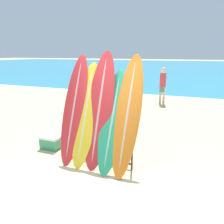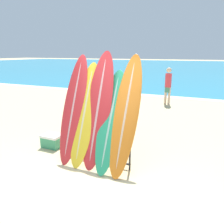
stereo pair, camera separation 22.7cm
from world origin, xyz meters
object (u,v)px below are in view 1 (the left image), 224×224
(person_near_water, at_px, (163,84))
(cooler_box, at_px, (51,142))
(surfboard_slot_1, at_px, (86,114))
(surfboard_slot_2, at_px, (99,109))
(surfboard_slot_4, at_px, (128,114))
(surfboard_slot_0, at_px, (74,109))
(person_mid_beach, at_px, (120,100))
(surfboard_rack, at_px, (99,142))
(surfboard_slot_3, at_px, (112,121))

(person_near_water, relative_size, cooler_box, 3.46)
(surfboard_slot_1, bearing_deg, surfboard_slot_2, 9.07)
(surfboard_slot_4, height_order, cooler_box, surfboard_slot_4)
(surfboard_slot_4, distance_m, cooler_box, 2.32)
(surfboard_slot_0, relative_size, surfboard_slot_1, 1.08)
(surfboard_slot_2, relative_size, person_mid_beach, 1.57)
(surfboard_rack, relative_size, person_mid_beach, 1.00)
(surfboard_slot_3, bearing_deg, surfboard_slot_2, 167.72)
(surfboard_rack, xyz_separation_m, cooler_box, (-1.46, 0.30, -0.34))
(surfboard_rack, height_order, cooler_box, surfboard_rack)
(surfboard_slot_3, bearing_deg, surfboard_rack, -176.96)
(surfboard_slot_3, height_order, person_near_water, surfboard_slot_3)
(person_mid_beach, bearing_deg, surfboard_slot_4, 146.69)
(surfboard_slot_3, xyz_separation_m, cooler_box, (-1.77, 0.28, -0.84))
(person_near_water, distance_m, cooler_box, 6.39)
(surfboard_slot_0, bearing_deg, person_near_water, 81.07)
(surfboard_slot_2, xyz_separation_m, surfboard_slot_4, (0.62, 0.00, -0.03))
(surfboard_slot_0, relative_size, surfboard_slot_4, 0.99)
(surfboard_rack, height_order, surfboard_slot_1, surfboard_slot_1)
(surfboard_slot_1, bearing_deg, surfboard_slot_3, -1.93)
(surfboard_slot_1, relative_size, person_near_water, 1.27)
(surfboard_rack, height_order, surfboard_slot_0, surfboard_slot_0)
(surfboard_rack, distance_m, cooler_box, 1.53)
(surfboard_slot_0, distance_m, surfboard_slot_4, 1.22)
(surfboard_slot_1, bearing_deg, surfboard_slot_0, 175.37)
(surfboard_slot_4, bearing_deg, surfboard_slot_1, -176.98)
(surfboard_slot_2, height_order, person_mid_beach, surfboard_slot_2)
(surfboard_slot_0, distance_m, surfboard_slot_2, 0.59)
(surfboard_slot_4, bearing_deg, person_mid_beach, 112.22)
(surfboard_slot_2, distance_m, cooler_box, 1.80)
(surfboard_slot_3, relative_size, cooler_box, 4.09)
(person_near_water, distance_m, person_mid_beach, 3.71)
(surfboard_slot_1, height_order, person_near_water, surfboard_slot_1)
(surfboard_slot_0, bearing_deg, surfboard_rack, -5.79)
(surfboard_slot_4, height_order, person_mid_beach, surfboard_slot_4)
(surfboard_slot_4, bearing_deg, surfboard_slot_3, -167.35)
(surfboard_slot_4, bearing_deg, surfboard_slot_0, -178.83)
(surfboard_slot_1, bearing_deg, person_near_water, 83.72)
(surfboard_rack, bearing_deg, person_mid_beach, 99.79)
(surfboard_slot_0, relative_size, person_mid_beach, 1.52)
(surfboard_slot_1, xyz_separation_m, surfboard_slot_3, (0.61, -0.02, -0.07))
(person_mid_beach, bearing_deg, surfboard_slot_0, 121.85)
(surfboard_slot_0, bearing_deg, cooler_box, 164.55)
(surfboard_rack, height_order, surfboard_slot_4, surfboard_slot_4)
(surfboard_slot_0, bearing_deg, surfboard_slot_3, -2.81)
(surfboard_rack, relative_size, surfboard_slot_3, 0.76)
(surfboard_rack, xyz_separation_m, person_mid_beach, (-0.48, 2.76, 0.33))
(surfboard_rack, xyz_separation_m, surfboard_slot_1, (-0.31, 0.04, 0.58))
(surfboard_slot_4, height_order, person_near_water, surfboard_slot_4)
(surfboard_rack, xyz_separation_m, surfboard_slot_2, (-0.01, 0.08, 0.70))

